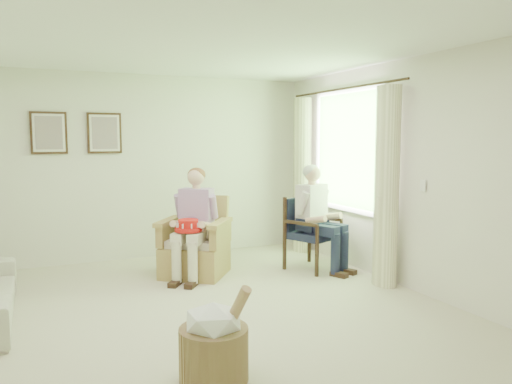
% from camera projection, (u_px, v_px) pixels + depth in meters
% --- Properties ---
extents(floor, '(5.50, 5.50, 0.00)m').
position_uv_depth(floor, '(199.00, 321.00, 4.68)').
color(floor, beige).
rests_on(floor, ground).
extents(back_wall, '(5.00, 0.04, 2.60)m').
position_uv_depth(back_wall, '(138.00, 167.00, 7.04)').
color(back_wall, silver).
rests_on(back_wall, ground).
extents(front_wall, '(5.00, 0.04, 2.60)m').
position_uv_depth(front_wall, '(399.00, 238.00, 2.05)').
color(front_wall, silver).
rests_on(front_wall, ground).
extents(right_wall, '(0.04, 5.50, 2.60)m').
position_uv_depth(right_wall, '(412.00, 175.00, 5.56)').
color(right_wall, silver).
rests_on(right_wall, ground).
extents(ceiling, '(5.00, 5.50, 0.02)m').
position_uv_depth(ceiling, '(195.00, 37.00, 4.41)').
color(ceiling, white).
rests_on(ceiling, back_wall).
extents(window, '(0.13, 2.50, 1.63)m').
position_uv_depth(window, '(348.00, 148.00, 6.61)').
color(window, '#2D6B23').
rests_on(window, right_wall).
extents(curtain_left, '(0.34, 0.34, 2.30)m').
position_uv_depth(curtain_left, '(387.00, 187.00, 5.71)').
color(curtain_left, '#F0EABC').
rests_on(curtain_left, ground).
extents(curtain_right, '(0.34, 0.34, 2.30)m').
position_uv_depth(curtain_right, '(302.00, 176.00, 7.49)').
color(curtain_right, '#F0EABC').
rests_on(curtain_right, ground).
extents(framed_print_left, '(0.45, 0.05, 0.55)m').
position_uv_depth(framed_print_left, '(49.00, 133.00, 6.48)').
color(framed_print_left, '#382114').
rests_on(framed_print_left, back_wall).
extents(framed_print_right, '(0.45, 0.05, 0.55)m').
position_uv_depth(framed_print_right, '(105.00, 133.00, 6.77)').
color(framed_print_right, '#382114').
rests_on(framed_print_right, back_wall).
extents(wicker_armchair, '(0.77, 0.76, 0.98)m').
position_uv_depth(wicker_armchair, '(194.00, 250.00, 6.26)').
color(wicker_armchair, tan).
rests_on(wicker_armchair, ground).
extents(wood_armchair, '(0.60, 0.56, 0.92)m').
position_uv_depth(wood_armchair, '(310.00, 230.00, 6.59)').
color(wood_armchair, black).
rests_on(wood_armchair, ground).
extents(person_wicker, '(0.40, 0.62, 1.32)m').
position_uv_depth(person_wicker, '(197.00, 216.00, 6.09)').
color(person_wicker, beige).
rests_on(person_wicker, ground).
extents(person_dark, '(0.40, 0.63, 1.34)m').
position_uv_depth(person_dark, '(316.00, 211.00, 6.42)').
color(person_dark, '#1A1F3A').
rests_on(person_dark, ground).
extents(red_hat, '(0.32, 0.32, 0.14)m').
position_uv_depth(red_hat, '(188.00, 226.00, 5.89)').
color(red_hat, red).
rests_on(red_hat, person_wicker).
extents(hatbox, '(0.52, 0.52, 0.72)m').
position_uv_depth(hatbox, '(214.00, 342.00, 3.51)').
color(hatbox, '#9F8656').
rests_on(hatbox, ground).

